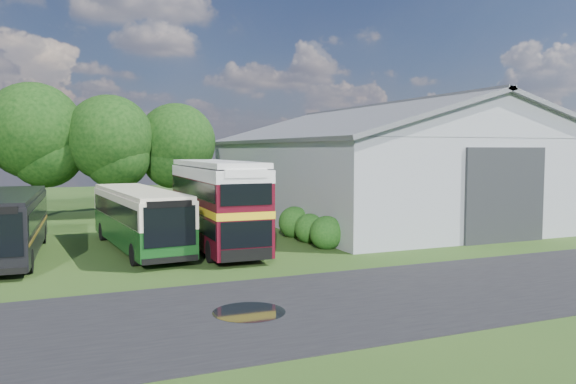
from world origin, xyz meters
name	(u,v)px	position (x,y,z in m)	size (l,w,h in m)	color
ground	(262,286)	(0.00, 0.00, 0.00)	(120.00, 120.00, 0.00)	#1F3D13
asphalt_road	(378,298)	(3.00, -3.00, 0.00)	(60.00, 8.00, 0.02)	black
puddle	(249,313)	(-1.50, -3.00, 0.00)	(2.20, 2.20, 0.01)	black
storage_shed	(381,160)	(15.00, 15.98, 4.17)	(18.80, 24.80, 8.15)	gray
tree_mid	(34,131)	(-8.00, 24.80, 6.18)	(6.80, 6.80, 9.60)	black
tree_right_a	(109,138)	(-3.00, 23.80, 5.69)	(6.26, 6.26, 8.83)	black
tree_right_b	(176,142)	(2.00, 24.60, 5.44)	(5.98, 5.98, 8.45)	black
shrub_front	(326,248)	(5.60, 6.00, 0.00)	(1.70, 1.70, 1.70)	#194714
shrub_mid	(309,242)	(5.60, 8.00, 0.00)	(1.60, 1.60, 1.60)	#194714
shrub_back	(294,237)	(5.60, 10.00, 0.00)	(1.80, 1.80, 1.80)	#194714
bus_green_single	(139,218)	(-3.01, 9.15, 1.57)	(3.45, 10.90, 2.96)	black
bus_maroon_double	(216,205)	(0.57, 8.08, 2.16)	(2.78, 10.11, 4.32)	black
bus_dark_single	(10,224)	(-8.66, 9.27, 1.56)	(3.00, 10.75, 2.93)	black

